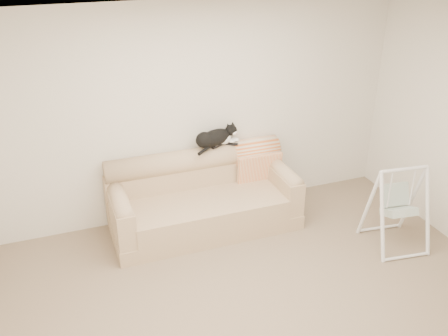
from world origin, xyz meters
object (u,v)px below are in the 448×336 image
sofa (203,199)px  remote_b (231,144)px  tuxedo_cat (215,138)px  remote_a (217,146)px  baby_swing (398,206)px

sofa → remote_b: bearing=27.0°
sofa → tuxedo_cat: (0.25, 0.23, 0.67)m
remote_a → tuxedo_cat: size_ratio=0.29×
remote_b → tuxedo_cat: size_ratio=0.27×
remote_a → baby_swing: 2.17m
sofa → tuxedo_cat: 0.75m
remote_a → tuxedo_cat: bearing=-176.4°
sofa → baby_swing: baby_swing is taller
remote_a → baby_swing: bearing=-40.1°
sofa → tuxedo_cat: tuxedo_cat is taller
remote_b → tuxedo_cat: 0.23m
remote_a → baby_swing: (1.63, -1.37, -0.42)m
baby_swing → tuxedo_cat: bearing=140.4°
sofa → remote_b: (0.45, 0.23, 0.56)m
sofa → baby_swing: bearing=-30.9°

